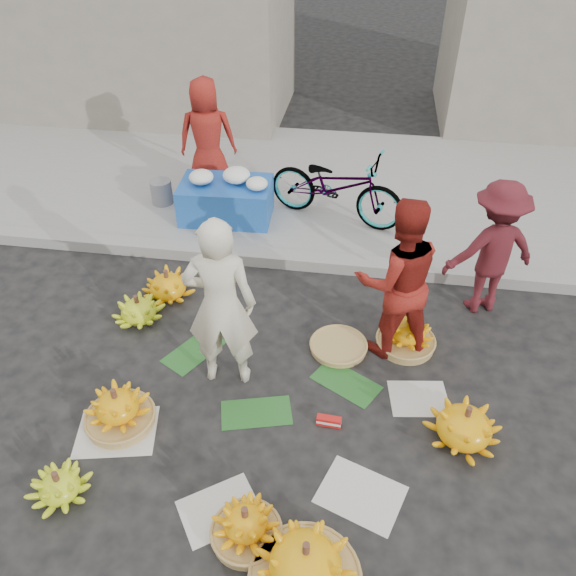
# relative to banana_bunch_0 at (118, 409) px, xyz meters

# --- Properties ---
(ground) EXTENTS (80.00, 80.00, 0.00)m
(ground) POSITION_rel_banana_bunch_0_xyz_m (1.30, 0.49, -0.18)
(ground) COLOR black
(ground) RESTS_ON ground
(curb) EXTENTS (40.00, 0.25, 0.15)m
(curb) POSITION_rel_banana_bunch_0_xyz_m (1.30, 2.69, -0.11)
(curb) COLOR gray
(curb) RESTS_ON ground
(sidewalk) EXTENTS (40.00, 4.00, 0.12)m
(sidewalk) POSITION_rel_banana_bunch_0_xyz_m (1.30, 4.79, -0.12)
(sidewalk) COLOR gray
(sidewalk) RESTS_ON ground
(newspaper_scatter) EXTENTS (3.20, 1.80, 0.00)m
(newspaper_scatter) POSITION_rel_banana_bunch_0_xyz_m (1.30, -0.31, -0.18)
(newspaper_scatter) COLOR silver
(newspaper_scatter) RESTS_ON ground
(banana_leaves) EXTENTS (2.00, 1.00, 0.00)m
(banana_leaves) POSITION_rel_banana_bunch_0_xyz_m (1.20, 0.69, -0.18)
(banana_leaves) COLOR #1C551E
(banana_leaves) RESTS_ON ground
(banana_bunch_0) EXTENTS (0.61, 0.61, 0.43)m
(banana_bunch_0) POSITION_rel_banana_bunch_0_xyz_m (0.00, 0.00, 0.00)
(banana_bunch_0) COLOR #A47F44
(banana_bunch_0) RESTS_ON ground
(banana_bunch_1) EXTENTS (0.54, 0.54, 0.29)m
(banana_bunch_1) POSITION_rel_banana_bunch_0_xyz_m (-0.19, -0.77, -0.06)
(banana_bunch_1) COLOR #A5C91C
(banana_bunch_1) RESTS_ON ground
(banana_bunch_2) EXTENTS (0.80, 0.80, 0.52)m
(banana_bunch_2) POSITION_rel_banana_bunch_0_xyz_m (1.84, -1.16, 0.05)
(banana_bunch_2) COLOR #A47F44
(banana_bunch_2) RESTS_ON ground
(banana_bunch_3) EXTENTS (0.59, 0.59, 0.38)m
(banana_bunch_3) POSITION_rel_banana_bunch_0_xyz_m (1.36, -0.90, -0.03)
(banana_bunch_3) COLOR #A47F44
(banana_bunch_3) RESTS_ON ground
(banana_bunch_4) EXTENTS (0.84, 0.84, 0.41)m
(banana_bunch_4) POSITION_rel_banana_bunch_0_xyz_m (3.05, 0.28, 0.00)
(banana_bunch_4) COLOR #FFB40C
(banana_bunch_4) RESTS_ON ground
(banana_bunch_5) EXTENTS (0.68, 0.68, 0.42)m
(banana_bunch_5) POSITION_rel_banana_bunch_0_xyz_m (2.58, 1.41, -0.00)
(banana_bunch_5) COLOR #A47F44
(banana_bunch_5) RESTS_ON ground
(banana_bunch_6) EXTENTS (0.56, 0.56, 0.34)m
(banana_bunch_6) POSITION_rel_banana_bunch_0_xyz_m (-0.33, 1.39, -0.03)
(banana_bunch_6) COLOR #A5C91C
(banana_bunch_6) RESTS_ON ground
(banana_bunch_7) EXTENTS (0.59, 0.59, 0.37)m
(banana_bunch_7) POSITION_rel_banana_bunch_0_xyz_m (-0.15, 1.85, -0.02)
(banana_bunch_7) COLOR #FFB40C
(banana_bunch_7) RESTS_ON ground
(basket_spare) EXTENTS (0.72, 0.72, 0.07)m
(basket_spare) POSITION_rel_banana_bunch_0_xyz_m (1.89, 1.25, -0.15)
(basket_spare) COLOR #A47F44
(basket_spare) RESTS_ON ground
(incense_stack) EXTENTS (0.23, 0.08, 0.09)m
(incense_stack) POSITION_rel_banana_bunch_0_xyz_m (1.88, 0.25, -0.13)
(incense_stack) COLOR red
(incense_stack) RESTS_ON ground
(vendor_cream) EXTENTS (0.70, 0.51, 1.80)m
(vendor_cream) POSITION_rel_banana_bunch_0_xyz_m (0.82, 0.72, 0.72)
(vendor_cream) COLOR #EEE7C8
(vendor_cream) RESTS_ON ground
(vendor_red) EXTENTS (0.98, 0.85, 1.73)m
(vendor_red) POSITION_rel_banana_bunch_0_xyz_m (2.40, 1.38, 0.69)
(vendor_red) COLOR #9F2318
(vendor_red) RESTS_ON ground
(man_striped) EXTENTS (1.15, 0.88, 1.56)m
(man_striped) POSITION_rel_banana_bunch_0_xyz_m (3.41, 2.20, 0.60)
(man_striped) COLOR maroon
(man_striped) RESTS_ON ground
(flower_table) EXTENTS (1.25, 0.82, 0.71)m
(flower_table) POSITION_rel_banana_bunch_0_xyz_m (0.17, 3.53, 0.23)
(flower_table) COLOR #1A4FAA
(flower_table) RESTS_ON sidewalk
(grey_bucket) EXTENTS (0.30, 0.30, 0.34)m
(grey_bucket) POSITION_rel_banana_bunch_0_xyz_m (-0.85, 3.77, 0.11)
(grey_bucket) COLOR slate
(grey_bucket) RESTS_ON sidewalk
(flower_vendor) EXTENTS (0.90, 0.69, 1.65)m
(flower_vendor) POSITION_rel_banana_bunch_0_xyz_m (-0.26, 4.27, 0.76)
(flower_vendor) COLOR #9F2318
(flower_vendor) RESTS_ON sidewalk
(bicycle) EXTENTS (1.18, 1.99, 0.99)m
(bicycle) POSITION_rel_banana_bunch_0_xyz_m (1.63, 3.71, 0.43)
(bicycle) COLOR gray
(bicycle) RESTS_ON sidewalk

